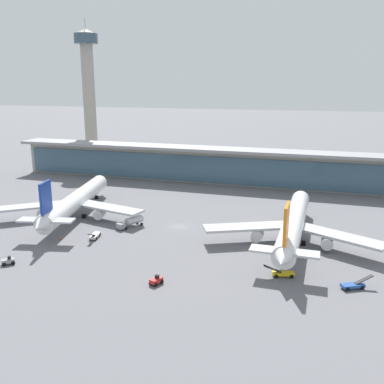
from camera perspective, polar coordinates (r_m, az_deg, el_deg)
name	(u,v)px	position (r m, az deg, el deg)	size (l,w,h in m)	color
ground_plane	(179,227)	(128.64, -1.79, -4.58)	(1200.00, 1200.00, 0.00)	slate
airliner_left_stand	(75,201)	(141.69, -15.16, -1.16)	(45.65, 60.30, 16.22)	white
airliner_centre_stand	(293,224)	(117.79, 13.24, -4.13)	(46.85, 60.72, 16.22)	white
service_truck_near_nose_blue	(354,285)	(97.11, 20.59, -11.44)	(6.61, 4.47, 2.70)	#234C9E
service_truck_under_wing_grey	(131,221)	(129.04, -8.02, -3.86)	(6.07, 8.63, 2.95)	gray
service_truck_mid_apron_grey	(8,261)	(111.04, -23.12, -8.39)	(3.23, 3.22, 2.05)	gray
service_truck_by_tail_red	(156,280)	(93.25, -4.75, -11.57)	(2.61, 3.28, 2.05)	#B21E1E
service_truck_on_taxiway_yellow	(282,273)	(98.36, 11.85, -10.47)	(6.92, 3.13, 2.70)	yellow
service_truck_at_far_stand_white	(95,236)	(121.76, -12.75, -5.63)	(2.74, 6.94, 2.70)	silver
terminal_building	(226,165)	(182.63, 4.49, 3.55)	(193.07, 12.80, 15.20)	#9E998E
control_tower	(89,86)	(238.24, -13.52, 13.45)	(12.00, 12.00, 73.43)	#9E998E
safety_cone_bravo	(61,238)	(123.58, -16.95, -5.86)	(0.62, 0.62, 0.70)	orange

